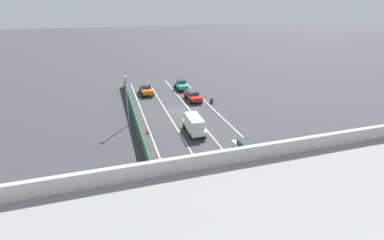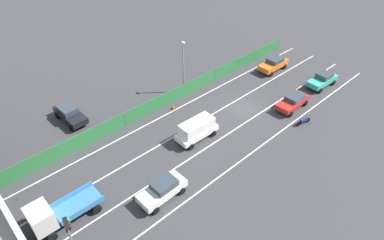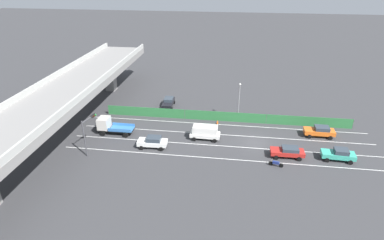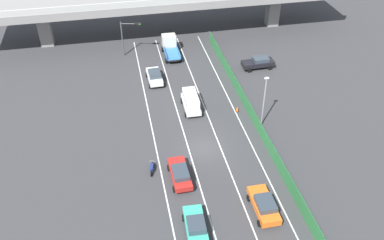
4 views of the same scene
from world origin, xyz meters
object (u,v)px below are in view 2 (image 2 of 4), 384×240
car_taxi_orange (274,64)px  car_taxi_teal (322,79)px  car_van_white (197,129)px  traffic_cone (173,107)px  flatbed_truck_blue (53,215)px  motorcycle (304,121)px  parked_sedan_dark (70,114)px  street_lamp (183,62)px  car_hatchback_white (163,189)px  car_sedan_red (293,101)px

car_taxi_orange → car_taxi_teal: size_ratio=1.02×
car_van_white → car_taxi_orange: size_ratio=1.00×
car_taxi_teal → traffic_cone: car_taxi_teal is taller
flatbed_truck_blue → motorcycle: bearing=-103.4°
parked_sedan_dark → street_lamp: size_ratio=0.70×
flatbed_truck_blue → street_lamp: street_lamp is taller
car_hatchback_white → traffic_cone: 12.81m
car_van_white → flatbed_truck_blue: bearing=90.7°
car_van_white → car_taxi_teal: 19.09m
car_van_white → flatbed_truck_blue: (-0.18, 15.25, 0.11)m
car_hatchback_white → traffic_cone: (9.20, -8.89, -0.62)m
car_van_white → flatbed_truck_blue: 15.25m
car_taxi_teal → parked_sedan_dark: 30.87m
car_hatchback_white → car_taxi_orange: size_ratio=0.94×
flatbed_truck_blue → street_lamp: bearing=-69.0°
flatbed_truck_blue → street_lamp: size_ratio=0.82×
car_van_white → motorcycle: car_van_white is taller
car_sedan_red → car_van_white: 12.51m
car_van_white → parked_sedan_dark: 14.23m
car_taxi_orange → car_taxi_teal: (-6.73, -1.12, -0.02)m
car_van_white → flatbed_truck_blue: flatbed_truck_blue is taller
car_taxi_teal → traffic_cone: (8.99, 17.24, -0.60)m
flatbed_truck_blue → motorcycle: size_ratio=2.87×
car_hatchback_white → flatbed_truck_blue: size_ratio=0.79×
car_hatchback_white → street_lamp: (11.17, -12.28, 3.14)m
motorcycle → traffic_cone: 14.61m
car_taxi_orange → traffic_cone: 16.29m
car_hatchback_white → car_taxi_orange: (6.94, -25.02, -0.01)m
flatbed_truck_blue → traffic_cone: bearing=-71.0°
car_van_white → street_lamp: street_lamp is taller
car_taxi_orange → car_sedan_red: bearing=140.5°
car_sedan_red → car_taxi_orange: 8.95m
car_taxi_orange → flatbed_truck_blue: bearing=96.1°
parked_sedan_dark → motorcycle: bearing=-134.3°
car_van_white → parked_sedan_dark: size_ratio=0.98×
car_sedan_red → motorcycle: car_sedan_red is taller
parked_sedan_dark → traffic_cone: size_ratio=6.63×
car_van_white → car_taxi_orange: (3.33, -17.67, -0.29)m
street_lamp → motorcycle: bearing=-159.3°
car_hatchback_white → car_taxi_orange: 25.96m
car_hatchback_white → car_van_white: size_ratio=0.94×
car_taxi_orange → street_lamp: bearing=71.6°
car_hatchback_white → car_van_white: bearing=-63.8°
car_hatchback_white → traffic_cone: size_ratio=6.11×
traffic_cone → car_hatchback_white: bearing=136.0°
flatbed_truck_blue → parked_sedan_dark: (11.83, -7.08, -0.42)m
traffic_cone → flatbed_truck_blue: bearing=109.0°
car_hatchback_white → street_lamp: size_ratio=0.65×
parked_sedan_dark → street_lamp: 14.08m
car_sedan_red → motorcycle: size_ratio=2.41×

